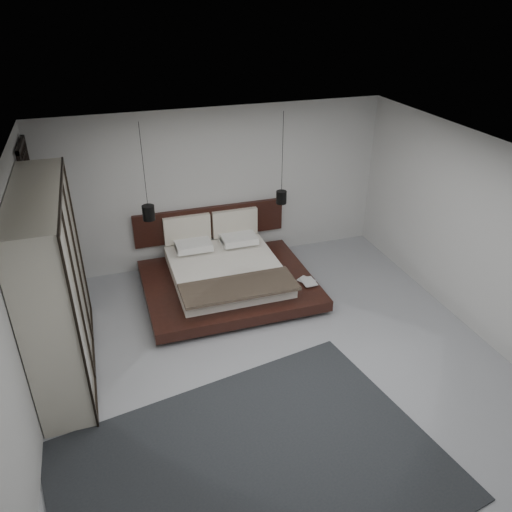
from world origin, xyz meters
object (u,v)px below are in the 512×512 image
object	(u,v)px
pendant_left	(149,213)
wardrobe	(54,286)
bed	(226,274)
pendant_right	(281,197)
lattice_screen	(39,227)
rug	(252,471)

from	to	relation	value
pendant_left	wardrobe	world-z (taller)	pendant_left
bed	pendant_right	xyz separation A→B (m)	(1.12, 0.43, 1.08)
lattice_screen	bed	bearing A→B (deg)	-11.08
bed	wardrobe	bearing A→B (deg)	-154.05
pendant_left	rug	distance (m)	4.28
lattice_screen	bed	xyz separation A→B (m)	(2.76, -0.54, -1.02)
bed	rug	distance (m)	3.68
bed	pendant_left	distance (m)	1.62
bed	pendant_left	xyz separation A→B (m)	(-1.12, 0.43, 1.09)
lattice_screen	bed	size ratio (longest dim) A/B	0.95
bed	pendant_right	world-z (taller)	pendant_right
pendant_left	wardrobe	bearing A→B (deg)	-130.11
pendant_right	rug	distance (m)	4.62
bed	lattice_screen	bearing A→B (deg)	168.92
lattice_screen	wardrobe	bearing A→B (deg)	-81.87
bed	pendant_left	bearing A→B (deg)	159.21
pendant_right	rug	xyz separation A→B (m)	(-1.81, -4.04, -1.35)
bed	pendant_right	size ratio (longest dim) A/B	1.76
pendant_left	pendant_right	world-z (taller)	same
pendant_right	lattice_screen	bearing A→B (deg)	178.30
pendant_left	pendant_right	distance (m)	2.24
lattice_screen	pendant_left	distance (m)	1.64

